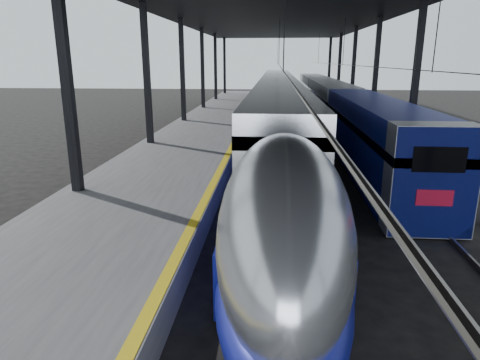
# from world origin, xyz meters

# --- Properties ---
(ground) EXTENTS (160.00, 160.00, 0.00)m
(ground) POSITION_xyz_m (0.00, 0.00, 0.00)
(ground) COLOR black
(ground) RESTS_ON ground
(platform) EXTENTS (6.00, 80.00, 1.00)m
(platform) POSITION_xyz_m (-3.50, 20.00, 0.50)
(platform) COLOR #4C4C4F
(platform) RESTS_ON ground
(yellow_strip) EXTENTS (0.30, 80.00, 0.01)m
(yellow_strip) POSITION_xyz_m (-0.70, 20.00, 1.00)
(yellow_strip) COLOR gold
(yellow_strip) RESTS_ON platform
(rails) EXTENTS (6.52, 80.00, 0.16)m
(rails) POSITION_xyz_m (4.50, 20.00, 0.08)
(rails) COLOR slate
(rails) RESTS_ON ground
(canopy) EXTENTS (18.00, 75.00, 9.47)m
(canopy) POSITION_xyz_m (1.90, 20.00, 9.12)
(canopy) COLOR black
(canopy) RESTS_ON ground
(tgv_train) EXTENTS (3.06, 65.20, 4.38)m
(tgv_train) POSITION_xyz_m (2.00, 26.37, 2.05)
(tgv_train) COLOR #B8BBC0
(tgv_train) RESTS_ON ground
(second_train) EXTENTS (2.80, 56.05, 3.86)m
(second_train) POSITION_xyz_m (7.00, 30.73, 1.96)
(second_train) COLOR navy
(second_train) RESTS_ON ground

